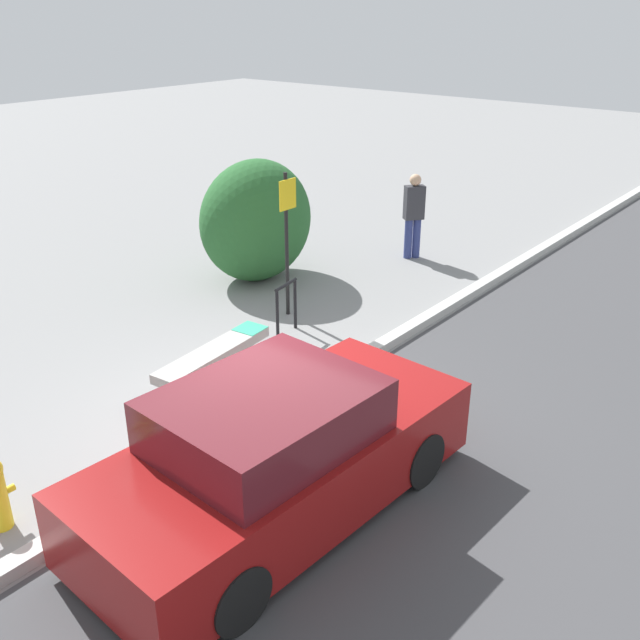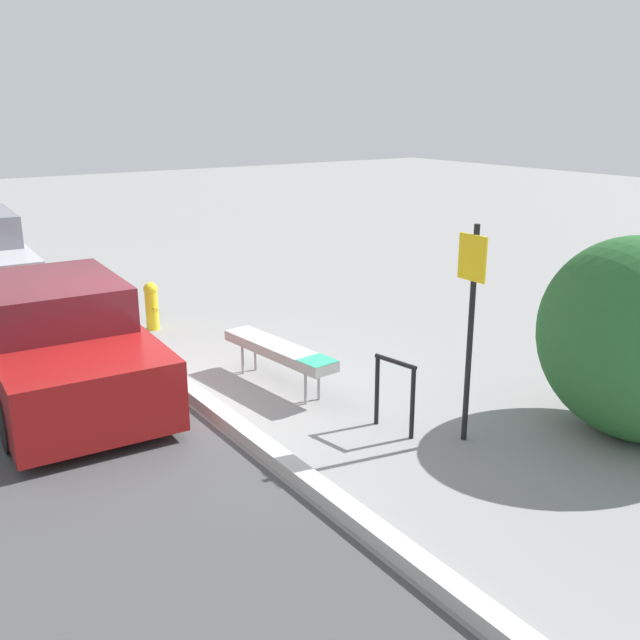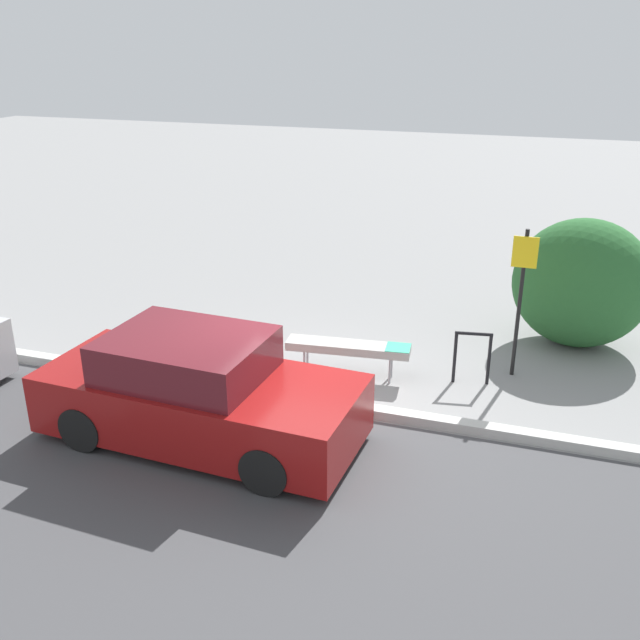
% 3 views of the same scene
% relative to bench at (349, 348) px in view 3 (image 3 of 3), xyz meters
% --- Properties ---
extents(ground_plane, '(60.00, 60.00, 0.00)m').
position_rel_bench_xyz_m(ground_plane, '(-0.35, -1.07, -0.48)').
color(ground_plane, gray).
extents(curb, '(60.00, 0.20, 0.13)m').
position_rel_bench_xyz_m(curb, '(-0.35, -1.07, -0.41)').
color(curb, '#B7B7B2').
rests_on(curb, ground_plane).
extents(bench, '(1.91, 0.57, 0.56)m').
position_rel_bench_xyz_m(bench, '(0.00, 0.00, 0.00)').
color(bench, '#99999E').
rests_on(bench, ground_plane).
extents(bike_rack, '(0.55, 0.14, 0.83)m').
position_rel_bench_xyz_m(bike_rack, '(1.81, 0.36, 0.02)').
color(bike_rack, black).
rests_on(bike_rack, ground_plane).
extents(sign_post, '(0.36, 0.08, 2.30)m').
position_rel_bench_xyz_m(sign_post, '(2.38, 0.84, 0.91)').
color(sign_post, black).
rests_on(sign_post, ground_plane).
extents(fire_hydrant, '(0.36, 0.22, 0.77)m').
position_rel_bench_xyz_m(fire_hydrant, '(-3.18, -0.42, -0.07)').
color(fire_hydrant, gold).
rests_on(fire_hydrant, ground_plane).
extents(shrub_hedge, '(2.22, 1.70, 2.16)m').
position_rel_bench_xyz_m(shrub_hedge, '(3.28, 2.37, 0.60)').
color(shrub_hedge, '#28602D').
rests_on(shrub_hedge, ground_plane).
extents(parked_car_near, '(4.17, 1.92, 1.41)m').
position_rel_bench_xyz_m(parked_car_near, '(-1.32, -2.32, 0.17)').
color(parked_car_near, black).
rests_on(parked_car_near, ground_plane).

